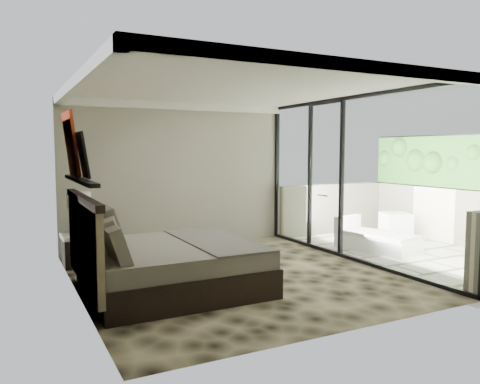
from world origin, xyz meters
name	(u,v)px	position (x,y,z in m)	size (l,w,h in m)	color
floor	(235,275)	(0.00, 0.00, 0.00)	(5.00, 5.00, 0.00)	black
ceiling	(234,88)	(0.00, 0.00, 2.79)	(4.50, 5.00, 0.02)	silver
back_wall	(178,175)	(0.00, 2.49, 1.40)	(4.50, 0.02, 2.80)	gray
left_wall	(76,189)	(-2.24, 0.00, 1.40)	(0.02, 5.00, 2.80)	gray
glass_wall	(353,179)	(2.25, 0.00, 1.40)	(0.08, 5.00, 2.80)	white
terrace_slab	(414,254)	(3.75, 0.00, -0.06)	(3.00, 5.00, 0.12)	beige
parapet_far	(464,217)	(5.10, 0.00, 0.55)	(0.30, 5.00, 1.10)	beige
foliage_hedge	(466,162)	(5.10, 0.00, 1.65)	(0.36, 4.60, 1.10)	#387E27
picture_ledge	(80,180)	(-2.18, 0.10, 1.50)	(0.12, 2.20, 0.05)	black
bed	(164,263)	(-1.18, -0.23, 0.37)	(2.29, 2.21, 1.27)	black
nightstand	(79,249)	(-2.00, 1.69, 0.27)	(0.55, 0.55, 0.55)	black
table_lamp	(79,207)	(-1.98, 1.71, 0.96)	(0.38, 0.38, 0.70)	black
abstract_canvas	(71,144)	(-2.19, 0.76, 1.97)	(0.04, 0.90, 0.90)	#C25F10
framed_print	(83,155)	(-2.14, 0.07, 1.82)	(0.03, 0.50, 0.60)	black
ottoman	(396,226)	(4.37, 1.08, 0.28)	(0.55, 0.55, 0.55)	white
lounger	(375,240)	(3.19, 0.43, 0.18)	(1.06, 1.62, 0.58)	white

